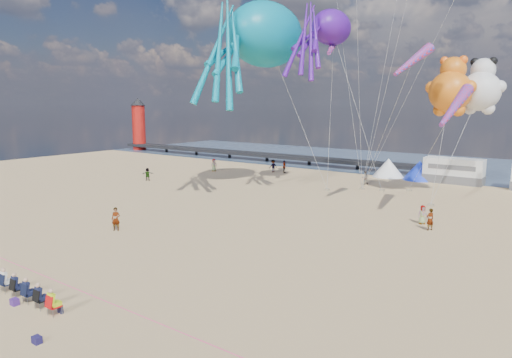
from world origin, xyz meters
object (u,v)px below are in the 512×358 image
Objects in this scene: kite_teddy_orange at (450,92)px; beachgoer_3 at (284,167)px; cooler_purple at (15,302)px; kite_octopus_purple at (332,27)px; sandbag_e at (362,189)px; beachgoer_6 at (214,165)px; kite_octopus_teal at (266,35)px; motorhome_0 at (454,171)px; beachgoer_4 at (148,174)px; tent_blue at (419,170)px; sandbag_d at (409,190)px; sandbag_c at (431,205)px; kite_panda at (480,91)px; tent_white at (388,168)px; beachgoer_2 at (273,166)px; windsock_right at (413,61)px; spectator_row at (29,290)px; standing_person at (116,219)px; windsock_left at (333,44)px; sandbag_a at (327,190)px; windsock_mid at (455,106)px; beachgoer_5 at (430,219)px; sandbag_b at (382,190)px; beachgoer_7 at (365,178)px; lighthouse at (139,128)px; cooler_navy at (37,340)px.

beachgoer_3 is at bearing -177.08° from kite_teddy_orange.
beachgoer_3 is (-12.06, 42.40, 0.71)m from cooler_purple.
sandbag_e is at bearing 52.58° from kite_octopus_purple.
kite_octopus_teal is (14.94, -8.72, 15.39)m from beachgoer_6.
beachgoer_4 is at bearing -146.69° from motorhome_0.
tent_blue is 8.00× the size of sandbag_d.
sandbag_c is 0.08× the size of kite_panda.
kite_panda reaches higher than tent_white.
beachgoer_2 is at bearing -161.45° from beachgoer_4.
kite_octopus_purple is at bearing -122.23° from motorhome_0.
windsock_right is at bearing -50.10° from sandbag_e.
standing_person is at bearing 124.63° from spectator_row.
windsock_right is (15.40, -1.50, -3.47)m from kite_octopus_teal.
sandbag_c is at bearing 73.66° from spectator_row.
beachgoer_4 is 3.13× the size of sandbag_d.
kite_panda reaches higher than standing_person.
kite_teddy_orange is (32.77, 8.97, 9.73)m from beachgoer_4.
kite_octopus_purple reaches higher than sandbag_e.
spectator_row is at bearing -108.03° from windsock_left.
sandbag_d is 0.10× the size of windsock_right.
tent_white is at bearing 148.49° from kite_teddy_orange.
kite_panda is at bearing 16.33° from sandbag_a.
windsock_right is (21.35, -14.53, 11.92)m from beachgoer_3.
windsock_left is (-9.54, -13.45, 14.01)m from motorhome_0.
windsock_left is at bearing 160.11° from windsock_mid.
sandbag_e is 19.50m from kite_octopus_teal.
motorhome_0 is 23.15m from beachgoer_5.
cooler_purple is 43.53m from beachgoer_6.
cooler_purple is 0.80× the size of sandbag_c.
kite_octopus_purple is (-10.63, -0.14, 16.84)m from sandbag_c.
sandbag_c is 1.00× the size of sandbag_e.
beachgoer_6 is 36.05m from windsock_mid.
spectator_row is at bearing -87.05° from sandbag_a.
kite_octopus_teal is (-4.69, -5.15, 16.15)m from sandbag_a.
kite_teddy_orange reaches higher than kite_panda.
beachgoer_3 is 0.23× the size of windsock_left.
sandbag_c is at bearing 101.33° from windsock_right.
standing_person is 28.75m from sandbag_b.
beachgoer_7 is 19.61m from windsock_right.
sandbag_d is at bearing -57.12° from tent_white.
spectator_row is at bearing 164.83° from beachgoer_3.
tent_blue reaches higher than sandbag_a.
kite_teddy_orange is at bearing -10.10° from windsock_left.
beachgoer_4 is 0.23× the size of kite_teddy_orange.
beachgoer_5 is at bearing -35.20° from sandbag_a.
beachgoer_2 reaches higher than sandbag_b.
kite_octopus_purple is (20.35, -4.92, 16.08)m from beachgoer_6.
beachgoer_3 is 0.36× the size of windsock_right.
windsock_mid is (66.10, -23.51, 4.73)m from lighthouse.
cooler_navy reaches higher than sandbag_e.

